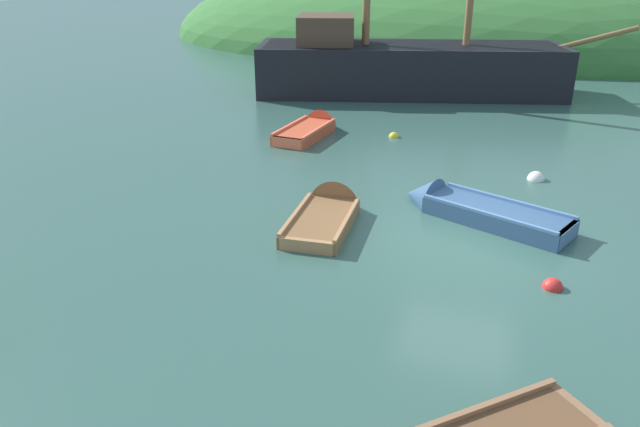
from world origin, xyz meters
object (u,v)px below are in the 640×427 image
at_px(rowboat_outer_right, 328,215).
at_px(rowboat_near_dock, 311,131).
at_px(buoy_white, 536,180).
at_px(buoy_yellow, 394,137).
at_px(buoy_red, 552,288).
at_px(rowboat_outer_left, 472,211).
at_px(sailing_ship, 406,74).

height_order(rowboat_outer_right, rowboat_near_dock, rowboat_outer_right).
xyz_separation_m(buoy_white, buoy_yellow, (-4.28, 2.65, 0.00)).
height_order(rowboat_near_dock, buoy_red, rowboat_near_dock).
xyz_separation_m(rowboat_outer_left, buoy_yellow, (-2.98, 5.60, -0.13)).
bearing_deg(buoy_red, buoy_yellow, 119.16).
xyz_separation_m(sailing_ship, buoy_red, (5.60, -14.73, -0.80)).
bearing_deg(sailing_ship, rowboat_outer_left, -87.40).
relative_size(rowboat_outer_right, buoy_red, 8.43).
height_order(rowboat_outer_left, buoy_yellow, rowboat_outer_left).
xyz_separation_m(rowboat_near_dock, rowboat_outer_left, (5.57, -5.10, 0.02)).
distance_m(rowboat_near_dock, buoy_yellow, 2.63).
height_order(buoy_red, buoy_white, buoy_white).
bearing_deg(rowboat_outer_right, sailing_ship, 0.10).
bearing_deg(buoy_red, rowboat_outer_right, 160.97).
xyz_separation_m(rowboat_outer_right, buoy_red, (4.63, -1.60, -0.08)).
bearing_deg(buoy_yellow, sailing_ship, 98.57).
height_order(rowboat_outer_right, buoy_yellow, rowboat_outer_right).
distance_m(rowboat_outer_right, buoy_yellow, 6.70).
distance_m(sailing_ship, buoy_red, 15.78).
bearing_deg(buoy_red, rowboat_near_dock, 132.79).
bearing_deg(sailing_ship, buoy_white, -75.55).
bearing_deg(rowboat_outer_left, rowboat_outer_right, 42.98).
height_order(rowboat_outer_right, buoy_white, rowboat_outer_right).
bearing_deg(sailing_ship, buoy_red, -84.77).
relative_size(sailing_ship, buoy_red, 41.10).
height_order(rowboat_near_dock, rowboat_outer_left, rowboat_outer_left).
distance_m(rowboat_near_dock, buoy_white, 7.20).
relative_size(sailing_ship, rowboat_outer_right, 4.87).
height_order(rowboat_outer_right, buoy_red, rowboat_outer_right).
bearing_deg(buoy_white, buoy_yellow, 148.21).
bearing_deg(buoy_white, buoy_red, -86.49).
xyz_separation_m(rowboat_outer_right, buoy_yellow, (-0.00, 6.70, -0.08)).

